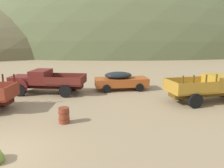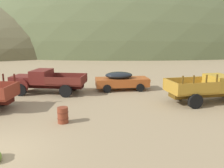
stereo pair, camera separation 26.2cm
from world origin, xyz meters
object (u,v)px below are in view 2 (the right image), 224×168
oil_drum_spare (63,115)px  car_oxide_orange (123,80)px  truck_oxblood (43,81)px  truck_mustard (217,88)px

oil_drum_spare → car_oxide_orange: bearing=57.4°
oil_drum_spare → truck_oxblood: bearing=106.4°
car_oxide_orange → truck_mustard: 7.37m
truck_oxblood → car_oxide_orange: bearing=-163.3°
truck_mustard → oil_drum_spare: bearing=-171.0°
truck_oxblood → oil_drum_spare: 7.22m
car_oxide_orange → truck_mustard: truck_mustard is taller
truck_oxblood → truck_mustard: 13.16m
truck_mustard → oil_drum_spare: (-10.44, -2.71, -0.57)m
car_oxide_orange → oil_drum_spare: size_ratio=5.50×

